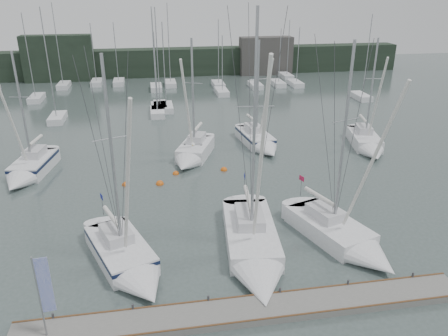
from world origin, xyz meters
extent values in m
plane|color=#44534F|center=(0.00, 0.00, 0.00)|extent=(160.00, 160.00, 0.00)
cube|color=#61615D|center=(0.00, -5.00, 0.20)|extent=(24.00, 2.00, 0.40)
cube|color=black|center=(0.00, 62.00, 2.50)|extent=(90.00, 4.00, 5.00)
cube|color=black|center=(-20.00, 60.00, 4.00)|extent=(12.00, 3.00, 8.00)
cube|color=#413E3C|center=(18.00, 60.00, 3.50)|extent=(10.00, 3.00, 7.00)
cube|color=silver|center=(13.30, 48.62, 0.35)|extent=(1.80, 4.50, 0.90)
cylinder|color=#999BA0|center=(13.30, 48.12, 5.92)|extent=(0.12, 0.12, 10.24)
cube|color=silver|center=(7.20, 50.39, 0.35)|extent=(1.80, 4.50, 0.90)
cylinder|color=#999BA0|center=(7.20, 49.89, 5.88)|extent=(0.12, 0.12, 10.15)
cube|color=silver|center=(-3.30, 49.74, 0.35)|extent=(1.80, 4.50, 0.90)
cylinder|color=#999BA0|center=(-3.30, 49.24, 6.36)|extent=(0.12, 0.12, 11.12)
cube|color=silver|center=(-16.23, 33.74, 0.35)|extent=(1.80, 4.50, 0.90)
cylinder|color=#999BA0|center=(-16.23, 33.24, 7.29)|extent=(0.12, 0.12, 12.98)
cube|color=silver|center=(20.43, 48.90, 0.35)|extent=(1.80, 4.50, 0.90)
cylinder|color=#999BA0|center=(20.43, 48.40, 5.25)|extent=(0.12, 0.12, 8.91)
cube|color=silver|center=(-3.43, 36.57, 0.35)|extent=(1.80, 4.50, 0.90)
cylinder|color=#999BA0|center=(-3.43, 36.07, 5.67)|extent=(0.12, 0.12, 9.75)
cube|color=silver|center=(-0.78, 52.47, 0.35)|extent=(1.80, 4.50, 0.90)
cylinder|color=#999BA0|center=(-0.78, 51.97, 7.10)|extent=(0.12, 0.12, 12.61)
cube|color=silver|center=(-3.56, 34.37, 0.35)|extent=(1.80, 4.50, 0.90)
cylinder|color=#999BA0|center=(-3.56, 33.87, 7.24)|extent=(0.12, 0.12, 12.87)
cube|color=silver|center=(17.46, 49.48, 0.35)|extent=(1.80, 4.50, 0.90)
cylinder|color=#999BA0|center=(17.46, 48.98, 5.14)|extent=(0.12, 0.12, 8.68)
cube|color=silver|center=(27.23, 38.09, 0.35)|extent=(1.80, 4.50, 0.90)
cylinder|color=#999BA0|center=(27.23, 37.59, 6.55)|extent=(0.12, 0.12, 11.49)
cube|color=silver|center=(-13.37, 55.58, 0.35)|extent=(1.80, 4.50, 0.90)
cylinder|color=#999BA0|center=(-13.37, 55.08, 5.54)|extent=(0.12, 0.12, 9.47)
cube|color=silver|center=(20.82, 55.57, 0.35)|extent=(1.80, 4.50, 0.90)
cylinder|color=#999BA0|center=(20.82, 55.07, 5.56)|extent=(0.12, 0.12, 9.53)
cube|color=silver|center=(-21.20, 45.31, 0.35)|extent=(1.80, 4.50, 0.90)
cylinder|color=#999BA0|center=(-21.20, 44.81, 6.68)|extent=(0.12, 0.12, 11.75)
cube|color=silver|center=(6.89, 44.78, 0.35)|extent=(1.80, 4.50, 0.90)
cylinder|color=#999BA0|center=(6.89, 44.28, 4.93)|extent=(0.12, 0.12, 8.26)
cube|color=silver|center=(-3.08, 37.42, 0.35)|extent=(1.80, 4.50, 0.90)
cylinder|color=#999BA0|center=(-3.08, 36.92, 7.14)|extent=(0.12, 0.12, 12.69)
cube|color=silver|center=(-2.29, 36.68, 0.35)|extent=(1.80, 4.50, 0.90)
cylinder|color=#999BA0|center=(-2.29, 36.18, 6.26)|extent=(0.12, 0.12, 10.93)
cube|color=silver|center=(-9.61, 55.17, 0.35)|extent=(1.80, 4.50, 0.90)
cylinder|color=#999BA0|center=(-9.61, 54.67, 5.61)|extent=(0.12, 0.12, 9.62)
cube|color=silver|center=(-18.65, 53.98, 0.35)|extent=(1.80, 4.50, 0.90)
cylinder|color=#999BA0|center=(-18.65, 53.48, 7.16)|extent=(0.12, 0.12, 12.73)
cube|color=silver|center=(-6.88, 1.38, 0.45)|extent=(4.87, 6.64, 1.50)
cone|color=silver|center=(-5.33, -2.61, 0.45)|extent=(3.63, 3.44, 2.90)
cube|color=silver|center=(-7.06, 1.85, 1.55)|extent=(2.35, 2.81, 0.70)
cylinder|color=#999BA0|center=(-6.72, 0.98, 7.02)|extent=(0.18, 0.18, 11.65)
cylinder|color=silver|center=(-7.31, 2.50, 2.45)|extent=(1.32, 2.83, 0.28)
cube|color=#0F1837|center=(-6.88, 1.38, 0.95)|extent=(4.90, 6.66, 0.25)
cube|color=navy|center=(-8.04, 4.36, 3.00)|extent=(0.21, 0.51, 0.36)
cube|color=silver|center=(1.68, 1.94, 0.46)|extent=(4.07, 7.98, 1.53)
cone|color=silver|center=(1.09, -3.51, 0.46)|extent=(3.60, 3.62, 3.26)
cube|color=silver|center=(1.74, 2.45, 1.58)|extent=(2.12, 3.25, 0.71)
cylinder|color=#999BA0|center=(1.62, 1.40, 8.16)|extent=(0.18, 0.18, 13.86)
cylinder|color=silver|center=(1.85, 3.47, 2.50)|extent=(0.69, 3.76, 0.29)
cube|color=navy|center=(2.12, 5.96, 3.06)|extent=(0.08, 0.55, 0.37)
cube|color=silver|center=(7.23, 1.75, 0.45)|extent=(4.88, 6.86, 1.52)
cone|color=silver|center=(8.66, -2.46, 0.45)|extent=(3.73, 3.50, 3.03)
cube|color=silver|center=(7.06, 2.23, 1.57)|extent=(2.38, 2.89, 0.71)
cylinder|color=#999BA0|center=(7.37, 1.33, 7.22)|extent=(0.18, 0.18, 12.01)
cylinder|color=silver|center=(6.83, 2.93, 2.48)|extent=(1.25, 2.97, 0.28)
cube|color=#A4153B|center=(6.16, 4.88, 3.03)|extent=(0.19, 0.52, 0.36)
cube|color=silver|center=(-15.43, 17.15, 0.49)|extent=(3.63, 5.99, 1.63)
cone|color=silver|center=(-16.11, 13.21, 0.49)|extent=(3.08, 2.83, 2.71)
cube|color=silver|center=(-15.34, 17.69, 1.68)|extent=(1.85, 2.46, 0.76)
cylinder|color=#999BA0|center=(-15.50, 16.76, 6.17)|extent=(0.20, 0.20, 9.73)
cylinder|color=silver|center=(-15.24, 18.26, 2.66)|extent=(0.77, 2.75, 0.30)
cube|color=#0F1837|center=(-15.43, 17.15, 1.03)|extent=(3.65, 6.01, 0.27)
cube|color=silver|center=(-0.19, 18.58, 0.50)|extent=(4.46, 5.98, 1.67)
cone|color=silver|center=(-1.60, 15.01, 0.50)|extent=(3.33, 3.13, 2.67)
cube|color=silver|center=(0.01, 19.10, 1.72)|extent=(2.16, 2.54, 0.78)
cylinder|color=#999BA0|center=(-0.33, 18.23, 6.48)|extent=(0.20, 0.20, 10.30)
cylinder|color=silver|center=(0.20, 19.58, 2.73)|extent=(1.25, 2.56, 0.31)
cube|color=silver|center=(6.68, 21.37, 0.46)|extent=(3.32, 6.14, 1.52)
cone|color=silver|center=(7.19, 17.21, 0.46)|extent=(2.92, 2.81, 2.63)
cube|color=silver|center=(6.62, 21.87, 1.57)|extent=(1.72, 2.50, 0.71)
cylinder|color=#999BA0|center=(6.73, 20.95, 6.13)|extent=(0.18, 0.18, 9.82)
cylinder|color=silver|center=(6.53, 22.53, 2.48)|extent=(0.63, 2.88, 0.28)
cube|color=#0F1837|center=(6.68, 21.37, 0.96)|extent=(3.34, 6.16, 0.25)
cube|color=silver|center=(18.20, 18.78, 0.47)|extent=(3.84, 6.37, 1.57)
cone|color=silver|center=(17.28, 14.63, 0.47)|extent=(3.10, 3.05, 2.62)
cube|color=silver|center=(18.31, 19.29, 1.62)|extent=(1.92, 2.63, 0.73)
cylinder|color=#999BA0|center=(18.10, 18.36, 6.28)|extent=(0.19, 0.19, 10.05)
cylinder|color=silver|center=(18.45, 19.94, 2.56)|extent=(0.91, 2.90, 0.29)
sphere|color=#D65A13|center=(-4.05, 12.23, 0.00)|extent=(0.69, 0.69, 0.69)
sphere|color=#D65A13|center=(2.01, 14.35, 0.00)|extent=(0.64, 0.64, 0.64)
sphere|color=#D65A13|center=(-7.01, 12.54, 0.00)|extent=(0.60, 0.60, 0.60)
cylinder|color=#999BA0|center=(-10.08, -5.23, 2.65)|extent=(0.09, 0.09, 4.50)
cube|color=#1B2FAC|center=(-9.74, -5.20, 3.30)|extent=(0.60, 0.10, 3.00)
ellipsoid|color=white|center=(-2.04, 1.64, 7.32)|extent=(0.32, 0.48, 0.20)
cube|color=gray|center=(-2.32, 1.71, 7.34)|extent=(0.47, 0.24, 0.11)
cube|color=gray|center=(-1.77, 1.58, 7.34)|extent=(0.47, 0.24, 0.11)
sphere|color=#D65A13|center=(-2.52, 14.23, 0.00)|extent=(0.58, 0.58, 0.58)
camera|label=1|loc=(-4.37, -22.82, 16.12)|focal=35.00mm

